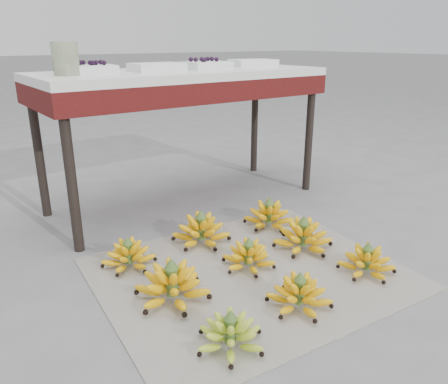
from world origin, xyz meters
TOP-DOWN VIEW (x-y plane):
  - ground at (0.00, 0.00)m, footprint 60.00×60.00m
  - newspaper_mat at (-0.12, 0.05)m, footprint 1.34×1.16m
  - bunch_front_left at (-0.47, -0.29)m, footprint 0.26×0.26m
  - bunch_front_center at (-0.13, -0.26)m, footprint 0.25×0.25m
  - bunch_front_right at (0.29, -0.24)m, footprint 0.27×0.27m
  - bunch_mid_left at (-0.49, 0.07)m, footprint 0.32×0.32m
  - bunch_mid_center at (-0.09, 0.10)m, footprint 0.28×0.28m
  - bunch_mid_right at (0.24, 0.08)m, footprint 0.34×0.34m
  - bunch_back_left at (-0.51, 0.42)m, footprint 0.31×0.31m
  - bunch_back_center at (-0.12, 0.43)m, footprint 0.31×0.31m
  - bunch_back_right at (0.29, 0.39)m, footprint 0.30×0.30m
  - vendor_table at (0.14, 0.99)m, footprint 1.67×0.67m
  - tray_far_left at (-0.39, 1.01)m, footprint 0.28×0.22m
  - tray_left at (-0.04, 0.96)m, footprint 0.28×0.20m
  - tray_right at (0.27, 0.95)m, footprint 0.29×0.22m
  - tray_far_right at (0.68, 1.01)m, footprint 0.31×0.24m
  - glass_jar at (-0.52, 0.96)m, footprint 0.16×0.16m

SIDE VIEW (x-z plane):
  - ground at x=0.00m, z-range 0.00..0.00m
  - newspaper_mat at x=-0.12m, z-range 0.00..0.01m
  - bunch_front_left at x=-0.47m, z-range -0.02..0.13m
  - bunch_mid_center at x=-0.09m, z-range -0.02..0.13m
  - bunch_back_left at x=-0.51m, z-range -0.02..0.13m
  - bunch_front_right at x=0.29m, z-range -0.02..0.13m
  - bunch_front_center at x=-0.13m, z-range -0.02..0.13m
  - bunch_back_right at x=0.29m, z-range -0.02..0.14m
  - bunch_mid_right at x=0.24m, z-range -0.02..0.15m
  - bunch_back_center at x=-0.12m, z-range -0.02..0.15m
  - bunch_mid_left at x=-0.49m, z-range -0.02..0.16m
  - vendor_table at x=0.14m, z-range 0.31..1.11m
  - tray_left at x=-0.04m, z-range 0.80..0.84m
  - tray_far_right at x=0.68m, z-range 0.80..0.84m
  - tray_far_left at x=-0.39m, z-range 0.79..0.85m
  - tray_right at x=0.27m, z-range 0.79..0.86m
  - glass_jar at x=-0.52m, z-range 0.80..0.96m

